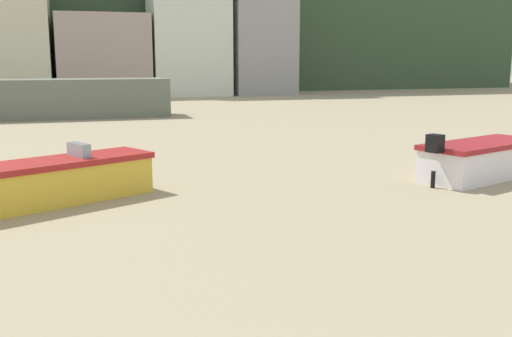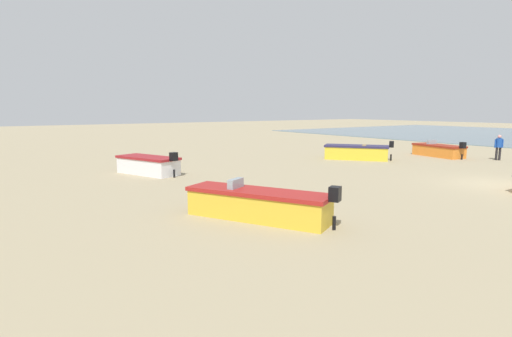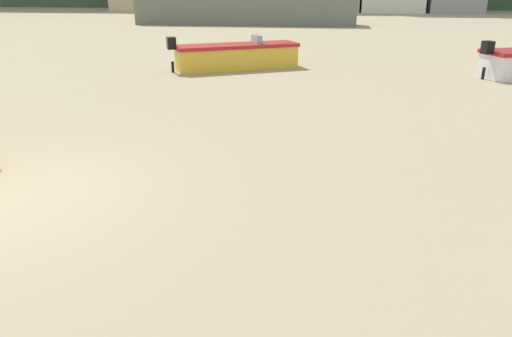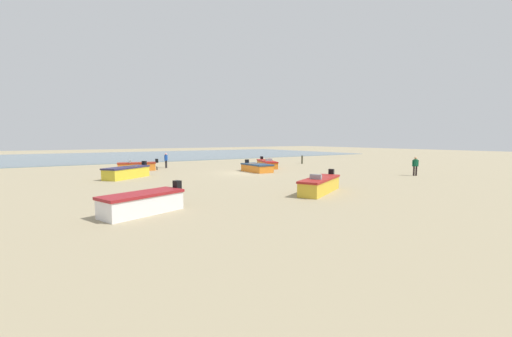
# 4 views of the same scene
# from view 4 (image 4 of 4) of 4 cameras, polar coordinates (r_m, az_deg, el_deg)

# --- Properties ---
(ground_plane) EXTENTS (160.00, 160.00, 0.00)m
(ground_plane) POSITION_cam_4_polar(r_m,az_deg,el_deg) (29.24, -2.48, -0.82)
(ground_plane) COLOR tan
(tidal_water) EXTENTS (80.00, 36.00, 0.06)m
(tidal_water) POSITION_cam_4_polar(r_m,az_deg,el_deg) (62.82, -19.63, 2.20)
(tidal_water) COLOR slate
(tidal_water) RESTS_ON ground
(boat_yellow_0) EXTENTS (4.52, 3.07, 1.20)m
(boat_yellow_0) POSITION_cam_4_polar(r_m,az_deg,el_deg) (18.97, 11.39, -2.91)
(boat_yellow_0) COLOR gold
(boat_yellow_0) RESTS_ON ground
(boat_orange_1) EXTENTS (1.70, 3.60, 1.09)m
(boat_orange_1) POSITION_cam_4_polar(r_m,az_deg,el_deg) (30.34, 0.15, 0.15)
(boat_orange_1) COLOR orange
(boat_orange_1) RESTS_ON ground
(boat_orange_2) EXTENTS (3.05, 5.22, 1.08)m
(boat_orange_2) POSITION_cam_4_polar(r_m,az_deg,el_deg) (34.96, 1.96, 0.84)
(boat_orange_2) COLOR orange
(boat_orange_2) RESTS_ON ground
(boat_orange_3) EXTENTS (3.92, 2.02, 1.13)m
(boat_orange_3) POSITION_cam_4_polar(r_m,az_deg,el_deg) (33.57, -20.59, 0.36)
(boat_orange_3) COLOR orange
(boat_orange_3) RESTS_ON ground
(boat_yellow_4) EXTENTS (4.04, 3.51, 1.24)m
(boat_yellow_4) POSITION_cam_4_polar(r_m,az_deg,el_deg) (27.41, -22.17, -0.64)
(boat_yellow_4) COLOR gold
(boat_yellow_4) RESTS_ON ground
(boat_white_5) EXTENTS (3.78, 2.42, 1.21)m
(boat_white_5) POSITION_cam_4_polar(r_m,az_deg,el_deg) (14.26, -19.68, -5.84)
(boat_white_5) COLOR white
(boat_white_5) RESTS_ON ground
(mooring_post_near_water) EXTENTS (0.20, 0.20, 1.04)m
(mooring_post_near_water) POSITION_cam_4_polar(r_m,az_deg,el_deg) (40.59, 8.28, 1.60)
(mooring_post_near_water) COLOR #3E3C2C
(mooring_post_near_water) RESTS_ON ground
(beach_walker_foreground) EXTENTS (0.48, 0.48, 1.62)m
(beach_walker_foreground) POSITION_cam_4_polar(r_m,az_deg,el_deg) (35.58, -15.85, 1.62)
(beach_walker_foreground) COLOR black
(beach_walker_foreground) RESTS_ON ground
(beach_walker_distant) EXTENTS (0.48, 0.47, 1.62)m
(beach_walker_distant) POSITION_cam_4_polar(r_m,az_deg,el_deg) (30.26, 26.69, 0.63)
(beach_walker_distant) COLOR black
(beach_walker_distant) RESTS_ON ground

